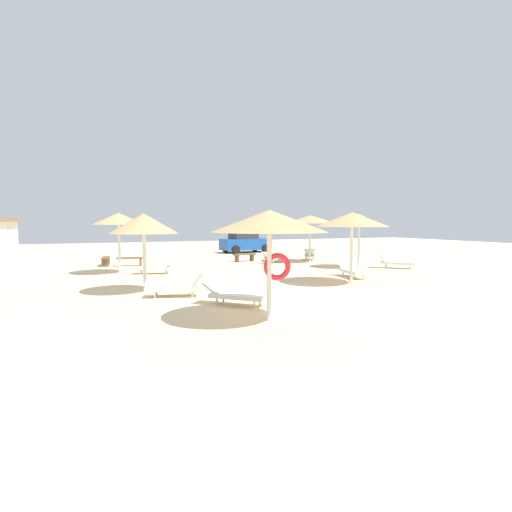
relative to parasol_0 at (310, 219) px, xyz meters
name	(u,v)px	position (x,y,z in m)	size (l,w,h in m)	color
ground_plane	(294,302)	(-6.95, -10.77, -2.62)	(80.00, 80.00, 0.00)	beige
parasol_0	(310,219)	(0.00, 0.00, 0.00)	(3.15, 3.15, 2.87)	silver
parasol_1	(144,224)	(-10.92, -7.15, -0.21)	(2.37, 2.37, 2.77)	silver
parasol_2	(352,220)	(-3.03, -8.30, -0.06)	(2.88, 2.88, 2.86)	silver
parasol_3	(118,219)	(-11.29, -1.34, -0.01)	(2.42, 2.42, 2.90)	silver
parasol_4	(359,220)	(0.81, -3.76, -0.07)	(2.44, 2.44, 2.90)	silver
parasol_5	(269,222)	(-8.65, -12.57, -0.15)	(2.89, 2.89, 2.77)	silver
lounger_0	(310,255)	(0.66, 1.10, -2.29)	(1.52, 1.92, 0.78)	silver
lounger_1	(178,287)	(-10.02, -8.42, -2.29)	(1.96, 1.13, 0.80)	silver
lounger_2	(352,270)	(-1.87, -6.80, -2.29)	(0.99, 1.93, 0.81)	silver
lounger_3	(156,267)	(-9.70, -2.10, -2.30)	(1.97, 1.27, 0.78)	silver
lounger_4	(395,262)	(2.43, -4.75, -2.29)	(1.74, 1.78, 0.81)	silver
lounger_5	(234,295)	(-8.80, -10.43, -2.30)	(1.80, 1.79, 0.68)	silver
lounger_6	(273,258)	(-2.38, 0.32, -2.30)	(1.85, 1.70, 0.73)	silver
bench_0	(245,256)	(-3.59, 1.88, -2.27)	(1.55, 0.66, 0.49)	brown
bench_1	(106,260)	(-11.72, 2.66, -2.27)	(0.58, 1.54, 0.49)	brown
bench_2	(130,260)	(-10.45, 2.01, -2.27)	(1.54, 0.57, 0.49)	brown
parked_car	(245,242)	(-0.76, 8.91, -1.79)	(4.17, 2.35, 1.72)	#194C9E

